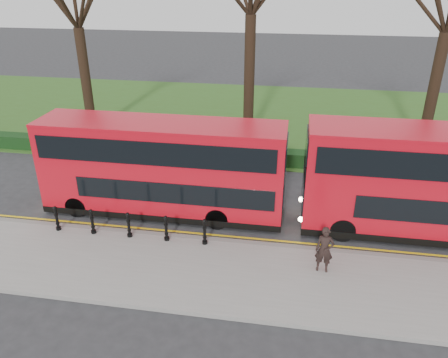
# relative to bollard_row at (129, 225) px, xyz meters

# --- Properties ---
(ground) EXTENTS (120.00, 120.00, 0.00)m
(ground) POSITION_rel_bollard_row_xyz_m (1.26, 1.35, -0.65)
(ground) COLOR #28282B
(ground) RESTS_ON ground
(pavement) EXTENTS (60.00, 4.00, 0.15)m
(pavement) POSITION_rel_bollard_row_xyz_m (1.26, -1.65, -0.57)
(pavement) COLOR gray
(pavement) RESTS_ON ground
(kerb) EXTENTS (60.00, 0.25, 0.16)m
(kerb) POSITION_rel_bollard_row_xyz_m (1.26, 0.35, -0.57)
(kerb) COLOR slate
(kerb) RESTS_ON ground
(grass_verge) EXTENTS (60.00, 18.00, 0.06)m
(grass_verge) POSITION_rel_bollard_row_xyz_m (1.26, 16.35, -0.62)
(grass_verge) COLOR #30531B
(grass_verge) RESTS_ON ground
(hedge) EXTENTS (60.00, 0.90, 0.80)m
(hedge) POSITION_rel_bollard_row_xyz_m (1.26, 8.15, -0.25)
(hedge) COLOR black
(hedge) RESTS_ON ground
(yellow_line_outer) EXTENTS (60.00, 0.10, 0.01)m
(yellow_line_outer) POSITION_rel_bollard_row_xyz_m (1.26, 0.65, -0.64)
(yellow_line_outer) COLOR yellow
(yellow_line_outer) RESTS_ON ground
(yellow_line_inner) EXTENTS (60.00, 0.10, 0.01)m
(yellow_line_inner) POSITION_rel_bollard_row_xyz_m (1.26, 0.85, -0.64)
(yellow_line_inner) COLOR yellow
(yellow_line_inner) RESTS_ON ground
(bollard_row) EXTENTS (6.07, 0.15, 1.00)m
(bollard_row) POSITION_rel_bollard_row_xyz_m (0.00, 0.00, 0.00)
(bollard_row) COLOR black
(bollard_row) RESTS_ON pavement
(bus_lead) EXTENTS (10.08, 2.32, 4.01)m
(bus_lead) POSITION_rel_bollard_row_xyz_m (0.71, 2.37, 1.37)
(bus_lead) COLOR red
(bus_lead) RESTS_ON ground
(pedestrian) EXTENTS (0.63, 0.44, 1.67)m
(pedestrian) POSITION_rel_bollard_row_xyz_m (7.26, -0.91, 0.33)
(pedestrian) COLOR black
(pedestrian) RESTS_ON pavement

